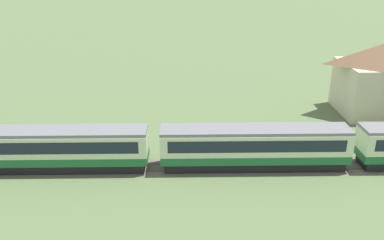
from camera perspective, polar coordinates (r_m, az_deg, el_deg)
The scene contains 2 objects.
passenger_train at distance 39.15m, azimuth 9.15°, elevation -3.57°, with size 94.30×3.03×4.07m.
railway_track at distance 39.67m, azimuth -5.29°, elevation -6.65°, with size 144.05×3.60×0.04m.
Camera 1 is at (-30.55, -33.19, 18.78)m, focal length 38.00 mm.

